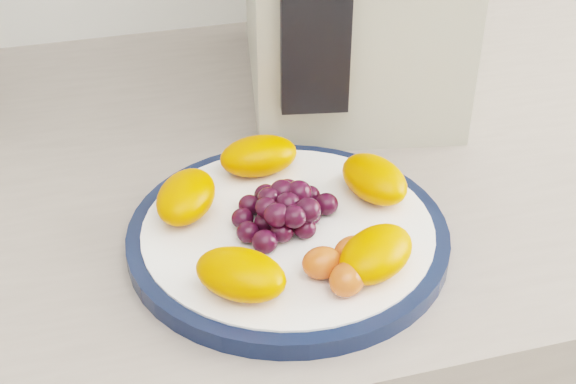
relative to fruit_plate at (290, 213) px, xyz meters
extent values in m
cylinder|color=black|center=(0.00, 0.00, -0.02)|extent=(0.25, 0.25, 0.01)
cylinder|color=white|center=(0.00, 0.00, -0.02)|extent=(0.23, 0.23, 0.02)
ellipsoid|color=#E35900|center=(0.08, 0.03, 0.00)|extent=(0.06, 0.08, 0.03)
ellipsoid|color=#E35900|center=(0.00, 0.09, 0.00)|extent=(0.07, 0.05, 0.03)
ellipsoid|color=#E35900|center=(-0.07, 0.04, 0.00)|extent=(0.07, 0.08, 0.03)
ellipsoid|color=#E35900|center=(-0.05, -0.06, 0.00)|extent=(0.08, 0.08, 0.03)
ellipsoid|color=#E35900|center=(0.05, -0.07, 0.00)|extent=(0.08, 0.07, 0.03)
ellipsoid|color=black|center=(0.00, 0.00, -0.01)|extent=(0.02, 0.02, 0.02)
ellipsoid|color=black|center=(0.02, 0.00, -0.01)|extent=(0.02, 0.02, 0.02)
ellipsoid|color=black|center=(0.01, 0.02, -0.01)|extent=(0.02, 0.02, 0.02)
ellipsoid|color=black|center=(-0.01, 0.02, -0.01)|extent=(0.02, 0.02, 0.02)
ellipsoid|color=black|center=(-0.02, 0.00, -0.01)|extent=(0.02, 0.02, 0.02)
ellipsoid|color=black|center=(-0.01, -0.01, -0.01)|extent=(0.02, 0.02, 0.02)
ellipsoid|color=black|center=(0.01, -0.01, -0.01)|extent=(0.02, 0.02, 0.02)
ellipsoid|color=black|center=(0.03, 0.01, -0.01)|extent=(0.02, 0.02, 0.02)
ellipsoid|color=black|center=(0.02, 0.03, -0.01)|extent=(0.02, 0.02, 0.02)
ellipsoid|color=black|center=(0.01, 0.04, -0.01)|extent=(0.02, 0.02, 0.02)
ellipsoid|color=black|center=(-0.01, 0.04, -0.01)|extent=(0.02, 0.02, 0.02)
ellipsoid|color=black|center=(-0.03, 0.03, -0.01)|extent=(0.02, 0.02, 0.02)
ellipsoid|color=black|center=(-0.03, 0.01, -0.01)|extent=(0.02, 0.02, 0.02)
ellipsoid|color=black|center=(-0.03, -0.01, -0.01)|extent=(0.02, 0.02, 0.02)
ellipsoid|color=black|center=(-0.03, -0.02, -0.01)|extent=(0.02, 0.02, 0.02)
ellipsoid|color=black|center=(0.00, 0.00, 0.01)|extent=(0.02, 0.02, 0.02)
ellipsoid|color=black|center=(0.01, 0.01, 0.01)|extent=(0.02, 0.02, 0.02)
ellipsoid|color=black|center=(0.00, 0.02, 0.01)|extent=(0.02, 0.02, 0.02)
ellipsoid|color=black|center=(-0.01, 0.01, 0.01)|extent=(0.02, 0.02, 0.02)
ellipsoid|color=black|center=(-0.02, 0.00, 0.01)|extent=(0.02, 0.02, 0.02)
ellipsoid|color=black|center=(-0.01, -0.01, 0.01)|extent=(0.02, 0.02, 0.02)
ellipsoid|color=black|center=(0.00, -0.01, 0.01)|extent=(0.02, 0.02, 0.02)
ellipsoid|color=black|center=(0.01, -0.01, 0.01)|extent=(0.02, 0.02, 0.02)
ellipsoid|color=#D6471E|center=(0.01, -0.06, 0.00)|extent=(0.03, 0.02, 0.02)
ellipsoid|color=#D6471E|center=(0.03, -0.05, 0.00)|extent=(0.04, 0.03, 0.02)
ellipsoid|color=#D6471E|center=(0.02, -0.08, 0.00)|extent=(0.04, 0.04, 0.02)
camera|label=1|loc=(-0.13, -0.48, 0.36)|focal=50.00mm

